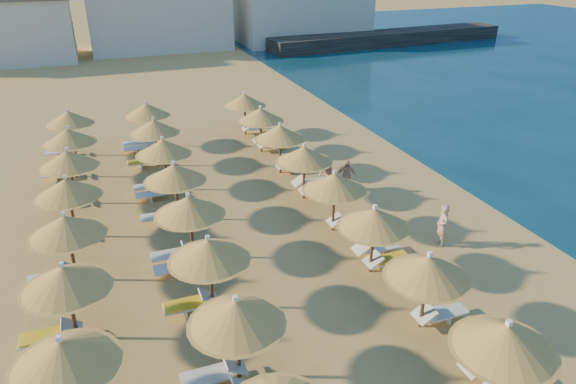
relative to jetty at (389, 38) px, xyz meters
name	(u,v)px	position (x,y,z in m)	size (l,w,h in m)	color
ground	(302,274)	(-27.37, -40.04, -0.75)	(220.00, 220.00, 0.00)	tan
jetty	(389,38)	(0.00, 0.00, 0.00)	(30.00, 4.00, 1.50)	black
hotel_blocks	(172,15)	(-24.37, 5.62, 2.95)	(48.82, 10.40, 8.10)	beige
parasol_row_east	(353,200)	(-25.00, -39.18, 1.40)	(2.62, 31.35, 2.71)	brown
parasol_row_west	(198,227)	(-30.81, -39.18, 1.40)	(2.62, 31.35, 2.71)	brown
parasol_row_inland	(67,207)	(-34.96, -35.99, 1.40)	(2.62, 24.96, 2.71)	brown
loungers	(232,258)	(-29.59, -38.66, -0.41)	(13.12, 29.38, 0.66)	silver
beachgoer_c	(346,176)	(-22.80, -34.38, 0.04)	(0.93, 0.39, 1.58)	tan
beachgoer_a	(442,226)	(-21.53, -40.13, 0.12)	(0.63, 0.41, 1.73)	tan
beachgoer_b	(326,174)	(-23.68, -33.95, 0.08)	(0.81, 0.63, 1.66)	tan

